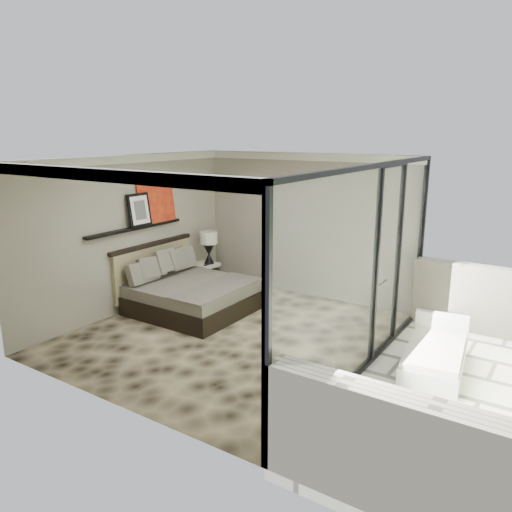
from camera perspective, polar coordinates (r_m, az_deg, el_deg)
The scene contains 13 objects.
floor at distance 8.19m, azimuth -2.90°, elevation -8.90°, with size 5.00×5.00×0.00m, color black.
ceiling at distance 7.55m, azimuth -3.17°, elevation 10.99°, with size 4.50×5.00×0.02m, color silver.
back_wall at distance 9.82m, azimuth 5.67°, elevation 3.46°, with size 4.50×0.02×2.80m, color gray.
left_wall at distance 9.23m, azimuth -14.28°, elevation 2.43°, with size 0.02×5.00×2.80m, color gray.
glass_wall at distance 6.70m, azimuth 12.64°, elevation -1.79°, with size 0.08×5.00×2.80m, color white.
terrace_slab at distance 6.90m, azimuth 24.06°, elevation -15.35°, with size 3.00×5.00×0.12m, color beige.
picture_ledge at distance 9.24m, azimuth -13.61°, elevation 3.11°, with size 0.12×2.20×0.05m, color black.
bed at distance 9.22m, azimuth -7.65°, elevation -4.17°, with size 2.01×1.94×1.11m.
nightstand at distance 10.51m, azimuth -5.77°, elevation -2.37°, with size 0.47×0.47×0.47m, color black.
table_lamp at distance 10.34m, azimuth -5.43°, elevation 1.49°, with size 0.37×0.37×0.68m.
abstract_canvas at distance 9.56m, azimuth -11.37°, elevation 6.46°, with size 0.04×0.90×0.90m, color #AF540F.
framed_print at distance 9.21m, azimuth -13.19°, elevation 5.15°, with size 0.03×0.50×0.60m, color black.
lounger at distance 7.44m, azimuth 19.76°, elevation -10.68°, with size 0.93×1.58×0.59m.
Camera 1 is at (4.51, -6.05, 3.18)m, focal length 35.00 mm.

